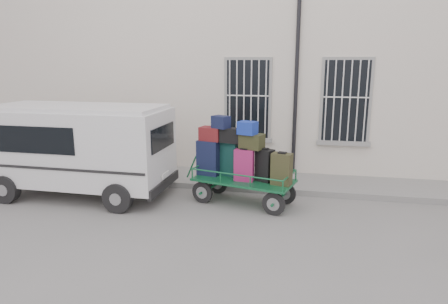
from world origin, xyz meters
The scene contains 5 objects.
ground centered at (0.00, 0.00, 0.00)m, with size 80.00×80.00×0.00m, color slate.
building centered at (0.00, 5.50, 3.00)m, with size 24.00×5.15×6.00m.
sidewalk centered at (0.00, 2.20, 0.07)m, with size 24.00×1.70×0.15m, color gray.
luggage_cart centered at (-0.23, 0.58, 1.02)m, with size 2.78×1.62×2.07m.
van centered at (-4.24, 0.36, 1.30)m, with size 4.55×2.12×2.27m.
Camera 1 is at (1.21, -8.39, 3.31)m, focal length 32.00 mm.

